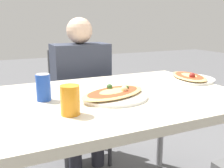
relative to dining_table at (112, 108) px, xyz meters
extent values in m
cube|color=beige|center=(0.00, 0.00, 0.05)|extent=(1.28, 0.88, 0.04)
cylinder|color=#99999E|center=(0.59, 0.38, -0.32)|extent=(0.05, 0.05, 0.69)
cube|color=#4C4C4C|center=(0.06, 0.70, -0.24)|extent=(0.40, 0.40, 0.04)
cube|color=#4C4C4C|center=(0.06, 0.88, 0.00)|extent=(0.38, 0.03, 0.43)
cylinder|color=#38383D|center=(0.23, 0.53, -0.46)|extent=(0.03, 0.03, 0.41)
cylinder|color=#38383D|center=(-0.11, 0.53, -0.46)|extent=(0.03, 0.03, 0.41)
cylinder|color=#38383D|center=(0.23, 0.87, -0.46)|extent=(0.03, 0.03, 0.41)
cylinder|color=#38383D|center=(-0.11, 0.87, -0.46)|extent=(0.03, 0.03, 0.41)
cylinder|color=#2D2D38|center=(0.15, 0.58, -0.44)|extent=(0.10, 0.10, 0.45)
cylinder|color=#2D2D38|center=(-0.03, 0.58, -0.44)|extent=(0.10, 0.10, 0.45)
cube|color=#333847|center=(0.06, 0.67, 0.03)|extent=(0.40, 0.22, 0.49)
sphere|color=beige|center=(0.06, 0.67, 0.36)|extent=(0.19, 0.19, 0.19)
cylinder|color=white|center=(-0.01, -0.04, 0.08)|extent=(0.33, 0.33, 0.01)
ellipsoid|color=#E0AD66|center=(-0.01, -0.04, 0.09)|extent=(0.41, 0.31, 0.02)
ellipsoid|color=#B24223|center=(-0.01, -0.04, 0.10)|extent=(0.34, 0.25, 0.01)
sphere|color=#335928|center=(-0.01, 0.01, 0.11)|extent=(0.03, 0.03, 0.03)
sphere|color=beige|center=(0.04, -0.06, 0.11)|extent=(0.03, 0.03, 0.03)
sphere|color=#335928|center=(0.07, -0.02, 0.11)|extent=(0.02, 0.02, 0.02)
cylinder|color=#1E47B2|center=(-0.33, 0.05, 0.13)|extent=(0.07, 0.07, 0.12)
cylinder|color=silver|center=(-0.33, 0.05, 0.19)|extent=(0.06, 0.06, 0.00)
cylinder|color=orange|center=(-0.27, -0.18, 0.13)|extent=(0.08, 0.08, 0.12)
cylinder|color=white|center=(0.58, 0.10, 0.08)|extent=(0.31, 0.31, 0.01)
ellipsoid|color=#E0AD66|center=(0.58, 0.10, 0.09)|extent=(0.25, 0.35, 0.02)
ellipsoid|color=#B24223|center=(0.58, 0.10, 0.10)|extent=(0.21, 0.29, 0.01)
sphere|color=beige|center=(0.57, 0.06, 0.11)|extent=(0.02, 0.02, 0.02)
sphere|color=maroon|center=(0.55, 0.05, 0.11)|extent=(0.04, 0.04, 0.04)
camera|label=1|loc=(-0.54, -1.14, 0.43)|focal=42.00mm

